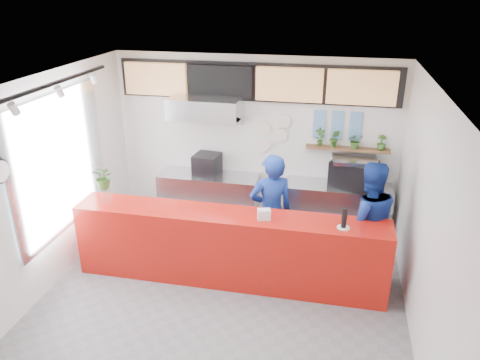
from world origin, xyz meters
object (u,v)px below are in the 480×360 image
Objects in this scene: panini_oven at (207,165)px; staff_right at (366,223)px; espresso_machine at (353,174)px; pepper_mill at (344,218)px; service_counter at (229,248)px; staff_center at (271,212)px.

panini_oven is 3.05m from staff_right.
espresso_machine is 0.38× the size of staff_right.
pepper_mill is (2.40, -1.89, 0.16)m from panini_oven.
service_counter is 2.56m from espresso_machine.
panini_oven is 3.06m from pepper_mill.
staff_right is at bearing -19.31° from panini_oven.
panini_oven is 1.84m from staff_center.
staff_right is at bearing 153.35° from staff_center.
staff_center is at bearing -16.12° from staff_right.
staff_center is at bearing -36.17° from panini_oven.
service_counter is 2.46× the size of staff_center.
panini_oven is at bearing 114.49° from service_counter.
panini_oven is (-0.82, 1.80, 0.54)m from service_counter.
staff_center is at bearing -114.06° from espresso_machine.
staff_center is (1.34, -1.25, -0.18)m from panini_oven.
panini_oven is at bearing -160.10° from espresso_machine.
staff_right reaches higher than staff_center.
staff_right is (2.74, -1.34, -0.16)m from panini_oven.
espresso_machine is at bearing -156.86° from staff_center.
panini_oven reaches higher than service_counter.
service_counter is at bearing -58.66° from panini_oven.
espresso_machine is at bearing 6.85° from panini_oven.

